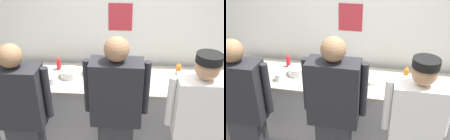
% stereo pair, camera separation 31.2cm
% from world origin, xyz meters
% --- Properties ---
extents(wall_back, '(4.87, 0.11, 2.74)m').
position_xyz_m(wall_back, '(-0.00, 0.87, 1.37)').
color(wall_back, white).
rests_on(wall_back, ground).
extents(prep_counter, '(3.11, 0.72, 0.89)m').
position_xyz_m(prep_counter, '(0.00, 0.38, 0.45)').
color(prep_counter, '#B2B2B7').
rests_on(prep_counter, ground).
extents(chef_near_left, '(0.61, 0.24, 1.66)m').
position_xyz_m(chef_near_left, '(-0.93, -0.41, 0.88)').
color(chef_near_left, '#2D2D33').
rests_on(chef_near_left, ground).
extents(chef_center, '(0.62, 0.24, 1.72)m').
position_xyz_m(chef_center, '(-0.01, -0.34, 0.91)').
color(chef_center, '#2D2D33').
rests_on(chef_center, ground).
extents(chef_far_right, '(0.59, 0.24, 1.62)m').
position_xyz_m(chef_far_right, '(0.75, -0.42, 0.87)').
color(chef_far_right, '#2D2D33').
rests_on(chef_far_right, ground).
extents(plate_stack_front, '(0.23, 0.23, 0.10)m').
position_xyz_m(plate_stack_front, '(-0.63, 0.39, 0.93)').
color(plate_stack_front, white).
rests_on(plate_stack_front, prep_counter).
extents(mixing_bowl_steel, '(0.31, 0.31, 0.14)m').
position_xyz_m(mixing_bowl_steel, '(-0.30, 0.49, 0.95)').
color(mixing_bowl_steel, '#B7BABF').
rests_on(mixing_bowl_steel, prep_counter).
extents(sheet_tray, '(0.44, 0.32, 0.02)m').
position_xyz_m(sheet_tray, '(1.08, 0.33, 0.90)').
color(sheet_tray, '#B7BABF').
rests_on(sheet_tray, prep_counter).
extents(squeeze_bottle_primary, '(0.06, 0.06, 0.21)m').
position_xyz_m(squeeze_bottle_primary, '(-1.16, 0.28, 0.98)').
color(squeeze_bottle_primary, '#56A333').
rests_on(squeeze_bottle_primary, prep_counter).
extents(squeeze_bottle_secondary, '(0.06, 0.06, 0.18)m').
position_xyz_m(squeeze_bottle_secondary, '(-0.80, 0.56, 0.97)').
color(squeeze_bottle_secondary, red).
rests_on(squeeze_bottle_secondary, prep_counter).
extents(squeeze_bottle_spare, '(0.06, 0.06, 0.19)m').
position_xyz_m(squeeze_bottle_spare, '(0.71, 0.47, 0.98)').
color(squeeze_bottle_spare, orange).
rests_on(squeeze_bottle_spare, prep_counter).
extents(ramekin_green_sauce, '(0.11, 0.11, 0.04)m').
position_xyz_m(ramekin_green_sauce, '(-1.32, 0.54, 0.91)').
color(ramekin_green_sauce, white).
rests_on(ramekin_green_sauce, prep_counter).
extents(ramekin_orange_sauce, '(0.10, 0.10, 0.04)m').
position_xyz_m(ramekin_orange_sauce, '(0.31, 0.33, 0.91)').
color(ramekin_orange_sauce, white).
rests_on(ramekin_orange_sauce, prep_counter).
extents(deli_cup, '(0.09, 0.09, 0.09)m').
position_xyz_m(deli_cup, '(-0.81, 0.21, 0.93)').
color(deli_cup, white).
rests_on(deli_cup, prep_counter).
extents(chefs_knife, '(0.28, 0.03, 0.02)m').
position_xyz_m(chefs_knife, '(0.04, 0.30, 0.89)').
color(chefs_knife, '#B7BABF').
rests_on(chefs_knife, prep_counter).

